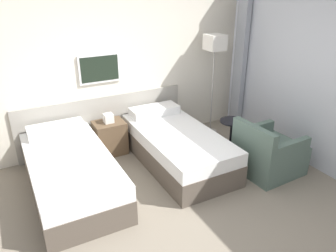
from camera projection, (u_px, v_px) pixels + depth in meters
name	position (u px, v px, depth m)	size (l,w,h in m)	color
ground_plane	(187.00, 218.00, 3.83)	(16.00, 16.00, 0.00)	slate
wall_headboard	(114.00, 67.00, 5.09)	(10.00, 0.10, 2.70)	beige
bed_near_door	(71.00, 173.00, 4.23)	(0.99, 2.00, 0.65)	brown
bed_near_window	(176.00, 146.00, 4.90)	(0.99, 2.00, 0.65)	brown
nightstand	(110.00, 137.00, 5.17)	(0.47, 0.38, 0.67)	brown
floor_lamp	(215.00, 49.00, 5.38)	(0.29, 0.29, 1.74)	#9E9993
side_table	(231.00, 132.00, 5.02)	(0.38, 0.38, 0.60)	black
armchair	(268.00, 155.00, 4.65)	(0.84, 0.78, 0.79)	#4C6056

